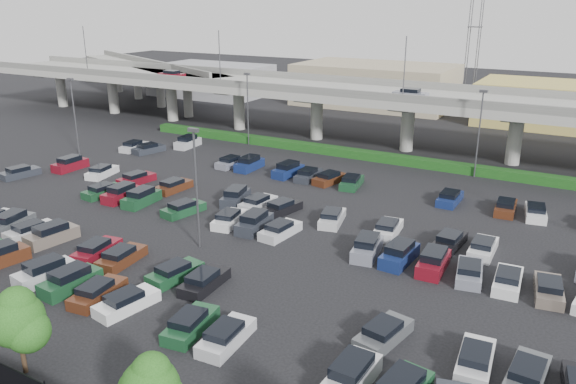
# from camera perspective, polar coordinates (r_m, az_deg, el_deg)

# --- Properties ---
(ground) EXTENTS (280.00, 280.00, 0.00)m
(ground) POSITION_cam_1_polar(r_m,az_deg,el_deg) (54.52, -3.78, -2.54)
(ground) COLOR black
(overpass) EXTENTS (150.00, 13.00, 15.80)m
(overpass) POSITION_cam_1_polar(r_m,az_deg,el_deg) (80.50, 8.67, 9.46)
(overpass) COLOR #9B9C93
(overpass) RESTS_ON ground
(on_ramp) EXTENTS (50.93, 30.13, 8.80)m
(on_ramp) POSITION_cam_1_polar(r_m,az_deg,el_deg) (117.80, -13.97, 12.02)
(on_ramp) COLOR #9B9C93
(on_ramp) RESTS_ON ground
(hedge) EXTENTS (66.00, 1.60, 1.10)m
(hedge) POSITION_cam_1_polar(r_m,az_deg,el_deg) (75.44, 6.63, 3.92)
(hedge) COLOR #113B13
(hedge) RESTS_ON ground
(parked_cars) EXTENTS (63.09, 41.62, 1.67)m
(parked_cars) POSITION_cam_1_polar(r_m,az_deg,el_deg) (50.85, -7.26, -3.54)
(parked_cars) COLOR #522815
(parked_cars) RESTS_ON ground
(light_poles) EXTENTS (66.90, 48.38, 10.30)m
(light_poles) POSITION_cam_1_polar(r_m,az_deg,el_deg) (56.43, -6.33, 4.78)
(light_poles) COLOR #4B4B50
(light_poles) RESTS_ON ground
(distant_buildings) EXTENTS (138.00, 24.00, 9.00)m
(distant_buildings) POSITION_cam_1_polar(r_m,az_deg,el_deg) (106.53, 20.92, 8.97)
(distant_buildings) COLOR gray
(distant_buildings) RESTS_ON ground
(comm_tower) EXTENTS (2.40, 2.40, 30.00)m
(comm_tower) POSITION_cam_1_polar(r_m,az_deg,el_deg) (118.85, 18.50, 15.92)
(comm_tower) COLOR #4B4B50
(comm_tower) RESTS_ON ground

